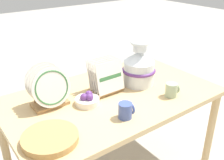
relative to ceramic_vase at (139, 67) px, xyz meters
The scene contains 8 objects.
display_table 0.33m from the ceramic_vase, behind, with size 1.44×0.86×0.67m.
ceramic_vase is the anchor object (origin of this frame).
dish_rack_round_plates 0.66m from the ceramic_vase, behind, with size 0.25×0.17×0.27m.
dish_rack_square_plates 0.27m from the ceramic_vase, behind, with size 0.22×0.16×0.23m.
wicker_charger_stack 0.85m from the ceramic_vase, 163.64° to the right, with size 0.29×0.29×0.04m.
mug_cobalt_glaze 0.47m from the ceramic_vase, 140.61° to the right, with size 0.09×0.08×0.10m.
mug_sage_glaze 0.29m from the ceramic_vase, 79.38° to the right, with size 0.09×0.08×0.10m.
fruit_bowl 0.47m from the ceramic_vase, behind, with size 0.15×0.15×0.08m.
Camera 1 is at (-0.93, -1.27, 1.53)m, focal length 42.00 mm.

